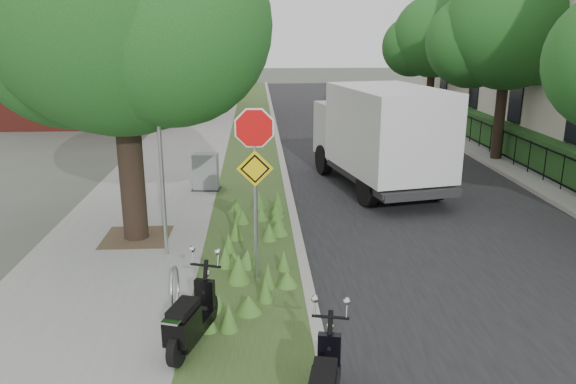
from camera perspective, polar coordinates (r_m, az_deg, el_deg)
name	(u,v)px	position (r m, az deg, el deg)	size (l,w,h in m)	color
ground	(338,296)	(9.95, 5.06, -10.52)	(120.00, 120.00, 0.00)	#4C5147
sidewalk_near	(172,164)	(19.51, -11.69, 2.81)	(3.50, 60.00, 0.12)	gray
verge	(253,163)	(19.30, -3.58, 2.97)	(2.00, 60.00, 0.12)	#364A1F
kerb_near	(282,162)	(19.32, -0.61, 3.03)	(0.20, 60.00, 0.13)	#9E9991
road	(383,163)	(19.80, 9.58, 2.95)	(7.00, 60.00, 0.01)	black
kerb_far	(481,160)	(20.84, 19.03, 3.11)	(0.20, 60.00, 0.13)	#9E9991
footpath_far	(528,159)	(21.54, 23.23, 3.07)	(3.20, 60.00, 0.12)	gray
street_tree_main	(115,11)	(11.97, -17.15, 17.14)	(6.21, 5.54, 7.66)	black
bare_post	(161,157)	(11.00, -12.81, 3.49)	(0.08, 0.08, 4.00)	#A5A8AD
bike_hoop	(175,290)	(9.20, -11.44, -9.70)	(0.06, 0.78, 0.77)	#A5A8AD
sign_assembly	(255,159)	(9.61, -3.39, 3.32)	(0.94, 0.08, 3.22)	#A5A8AD
fence_far	(502,143)	(21.00, 20.96, 4.71)	(0.04, 24.00, 1.00)	black
hedge_far	(522,142)	(21.29, 22.68, 4.67)	(1.00, 24.00, 1.10)	#17411B
brick_building	(98,34)	(31.85, -18.71, 14.92)	(9.40, 10.40, 8.30)	maroon
far_tree_b	(506,32)	(20.59, 21.27, 14.87)	(4.83, 4.31, 6.56)	black
far_tree_c	(432,41)	(28.10, 14.43, 14.66)	(4.37, 3.89, 5.93)	black
scooter_near	(189,326)	(8.15, -10.07, -13.24)	(0.65, 1.57, 0.77)	black
box_truck	(380,133)	(16.23, 9.32, 5.99)	(3.27, 5.91, 2.53)	#262628
utility_cabinet	(206,172)	(15.88, -8.35, 1.98)	(0.82, 0.58, 1.03)	#262628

